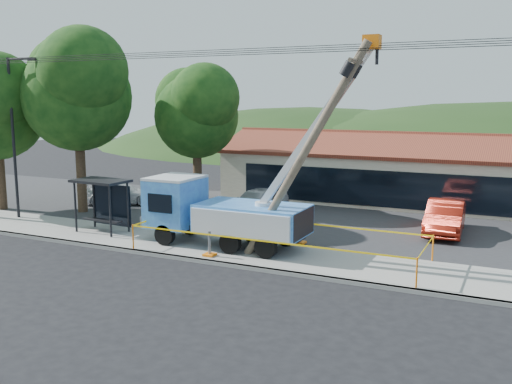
{
  "coord_description": "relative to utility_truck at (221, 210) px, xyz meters",
  "views": [
    {
      "loc": [
        11.78,
        -17.8,
        6.86
      ],
      "look_at": [
        0.93,
        5.0,
        2.66
      ],
      "focal_mm": 40.0,
      "sensor_mm": 36.0,
      "label": 1
    }
  ],
  "objects": [
    {
      "name": "sidewalk",
      "position": [
        0.58,
        -0.5,
        -1.71
      ],
      "size": [
        60.0,
        4.0,
        0.15
      ],
      "primitive_type": "cube",
      "color": "gray",
      "rests_on": "ground"
    },
    {
      "name": "bus_shelter",
      "position": [
        -6.7,
        -0.09,
        0.31
      ],
      "size": [
        2.85,
        1.86,
        2.65
      ],
      "rotation": [
        0.0,
        0.0,
        -0.06
      ],
      "color": "black",
      "rests_on": "ground"
    },
    {
      "name": "ground",
      "position": [
        0.58,
        -4.5,
        -1.79
      ],
      "size": [
        120.0,
        120.0,
        0.0
      ],
      "primitive_type": "plane",
      "color": "black",
      "rests_on": "ground"
    },
    {
      "name": "car_red",
      "position": [
        8.91,
        7.04,
        -1.79
      ],
      "size": [
        2.0,
        5.07,
        1.64
      ],
      "primitive_type": "imported",
      "rotation": [
        0.0,
        0.0,
        0.05
      ],
      "color": "#A01E10",
      "rests_on": "ground"
    },
    {
      "name": "hill_west",
      "position": [
        -14.42,
        50.5,
        -1.79
      ],
      "size": [
        78.4,
        56.0,
        28.0
      ],
      "primitive_type": "ellipsoid",
      "color": "#1B3513",
      "rests_on": "ground"
    },
    {
      "name": "utility_truck",
      "position": [
        0.0,
        0.0,
        0.0
      ],
      "size": [
        10.72,
        4.09,
        9.05
      ],
      "color": "black",
      "rests_on": "ground"
    },
    {
      "name": "hill_center",
      "position": [
        10.58,
        50.5,
        -1.79
      ],
      "size": [
        89.6,
        64.0,
        32.0
      ],
      "primitive_type": "ellipsoid",
      "color": "#1B3513",
      "rests_on": "ground"
    },
    {
      "name": "tree_west_near",
      "position": [
        -11.42,
        3.5,
        5.74
      ],
      "size": [
        7.56,
        6.72,
        10.8
      ],
      "color": "#332316",
      "rests_on": "ground"
    },
    {
      "name": "leaning_pole",
      "position": [
        4.49,
        -0.74,
        3.22
      ],
      "size": [
        5.35,
        1.91,
        8.96
      ],
      "color": "brown",
      "rests_on": "ground"
    },
    {
      "name": "strip_mall",
      "position": [
        4.58,
        15.48,
        0.09
      ],
      "size": [
        22.5,
        8.53,
        4.67
      ],
      "color": "#BDB196",
      "rests_on": "ground"
    },
    {
      "name": "car_silver",
      "position": [
        -1.4,
        6.72,
        -1.79
      ],
      "size": [
        2.56,
        5.03,
        1.64
      ],
      "primitive_type": "imported",
      "rotation": [
        0.0,
        0.0,
        -0.13
      ],
      "color": "#A0A2A7",
      "rests_on": "ground"
    },
    {
      "name": "curb",
      "position": [
        0.58,
        -2.4,
        -1.71
      ],
      "size": [
        60.0,
        0.25,
        0.15
      ],
      "primitive_type": "cube",
      "color": "gray",
      "rests_on": "ground"
    },
    {
      "name": "parking_lot",
      "position": [
        0.58,
        7.5,
        -1.74
      ],
      "size": [
        60.0,
        12.0,
        0.1
      ],
      "primitive_type": "cube",
      "color": "#28282B",
      "rests_on": "ground"
    },
    {
      "name": "car_white",
      "position": [
        -10.97,
        6.5,
        -1.79
      ],
      "size": [
        5.11,
        4.03,
        1.38
      ],
      "primitive_type": "imported",
      "rotation": [
        0.0,
        0.0,
        2.08
      ],
      "color": "silver",
      "rests_on": "ground"
    },
    {
      "name": "streetlight",
      "position": [
        -13.2,
        0.5,
        3.52
      ],
      "size": [
        2.13,
        0.22,
        9.0
      ],
      "color": "black",
      "rests_on": "ground"
    },
    {
      "name": "caution_tape",
      "position": [
        2.94,
        -0.4,
        -0.82
      ],
      "size": [
        12.49,
        3.81,
        1.1
      ],
      "color": "orange",
      "rests_on": "ground"
    },
    {
      "name": "tree_lot",
      "position": [
        -6.42,
        8.5,
        4.42
      ],
      "size": [
        6.3,
        5.6,
        8.94
      ],
      "color": "#332316",
      "rests_on": "ground"
    }
  ]
}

